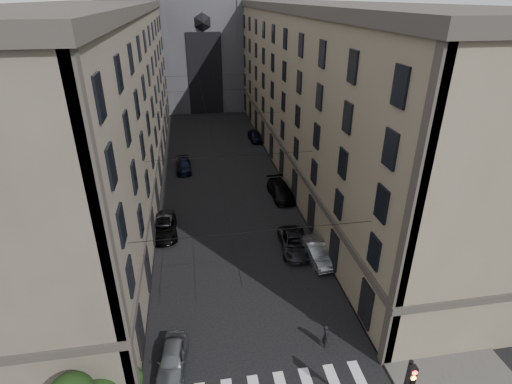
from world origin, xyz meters
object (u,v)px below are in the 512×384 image
car_left_midnear (165,223)px  car_right_midfar (281,190)px  gothic_tower (199,6)px  car_right_near (317,252)px  car_left_near (172,358)px  car_right_midnear (294,243)px  car_left_far (184,166)px  car_left_midfar (164,228)px  pedestrian (326,336)px  car_right_far (255,136)px

car_left_midnear → car_right_midfar: (12.04, 4.67, 0.11)m
gothic_tower → car_right_near: 60.97m
gothic_tower → car_left_near: size_ratio=14.91×
car_right_midnear → car_right_midfar: (1.06, 9.93, 0.08)m
car_left_midnear → car_left_far: size_ratio=0.90×
car_left_midfar → car_right_midnear: size_ratio=0.97×
car_left_midnear → car_left_far: (1.79, 13.72, -0.01)m
car_left_far → car_right_midnear: 21.09m
car_left_midnear → car_left_far: 13.83m
car_right_midnear → car_left_near: bearing=-130.0°
pedestrian → gothic_tower: bearing=14.9°
car_right_near → car_right_far: size_ratio=1.03×
car_left_near → car_left_midfar: (-1.01, 14.71, 0.01)m
car_right_midnear → car_right_far: (1.42, 28.71, 0.04)m
car_left_near → car_left_midnear: same height
car_right_near → pedestrian: 9.01m
car_right_near → car_right_far: car_right_far is taller
car_right_near → car_right_midnear: 2.20m
gothic_tower → pedestrian: bearing=-86.5°
car_right_far → car_left_midnear: bearing=-120.9°
car_right_near → car_right_far: (0.00, 30.40, 0.00)m
gothic_tower → pedestrian: gothic_tower is taller
car_right_midfar → car_left_far: bearing=134.9°
car_right_midnear → car_right_near: bearing=-46.3°
car_left_midfar → car_right_midfar: bearing=22.5°
car_left_midfar → pedestrian: 17.93m
car_left_near → car_left_far: car_left_near is taller
car_left_midnear → pedestrian: 18.75m
car_left_midnear → car_left_midfar: 0.99m
car_left_far → car_right_midfar: bearing=-42.7°
car_left_midfar → car_right_far: 27.40m
gothic_tower → car_left_near: (-5.19, -66.96, -17.14)m
car_left_midfar → car_right_near: bearing=-28.3°
gothic_tower → car_right_midfar: gothic_tower is taller
car_left_midnear → car_right_far: size_ratio=0.92×
car_right_far → pedestrian: (-2.15, -39.15, 0.08)m
gothic_tower → car_right_near: size_ratio=12.91×
car_right_midnear → car_left_midnear: bearing=158.1°
car_right_far → pedestrian: size_ratio=2.66×
car_left_far → pedestrian: (8.46, -29.42, 0.17)m
car_left_midnear → car_right_midfar: car_right_midfar is taller
car_left_midnear → car_right_far: bearing=67.5°
car_left_far → car_right_near: (10.61, -20.67, 0.09)m
car_left_far → pedestrian: pedestrian is taller
car_left_far → car_right_far: car_right_far is taller
car_left_midnear → pedestrian: size_ratio=2.45×
car_left_far → car_right_midfar: 13.67m
car_left_far → car_right_midnear: size_ratio=0.89×
gothic_tower → car_left_far: (-4.41, -37.54, -17.15)m
car_left_midfar → pedestrian: bearing=-57.8°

